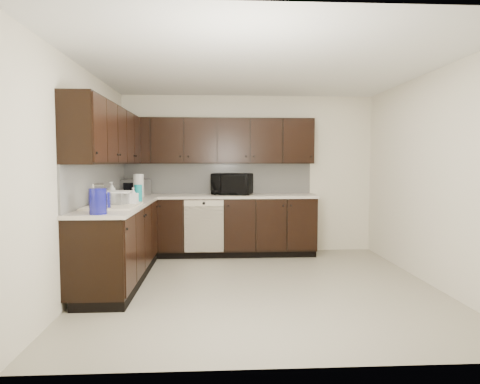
% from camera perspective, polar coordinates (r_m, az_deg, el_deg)
% --- Properties ---
extents(floor, '(4.00, 4.00, 0.00)m').
position_cam_1_polar(floor, '(5.11, 2.80, -12.41)').
color(floor, '#A6A08A').
rests_on(floor, ground).
extents(ceiling, '(4.00, 4.00, 0.00)m').
position_cam_1_polar(ceiling, '(5.01, 2.90, 16.17)').
color(ceiling, white).
rests_on(ceiling, wall_back).
extents(wall_back, '(4.00, 0.02, 2.50)m').
position_cam_1_polar(wall_back, '(6.89, 1.11, 2.40)').
color(wall_back, beige).
rests_on(wall_back, floor).
extents(wall_left, '(0.02, 4.00, 2.50)m').
position_cam_1_polar(wall_left, '(5.10, -20.13, 1.59)').
color(wall_left, beige).
rests_on(wall_left, floor).
extents(wall_right, '(0.02, 4.00, 2.50)m').
position_cam_1_polar(wall_right, '(5.48, 24.12, 1.64)').
color(wall_right, beige).
rests_on(wall_right, floor).
extents(wall_front, '(4.00, 0.02, 2.50)m').
position_cam_1_polar(wall_front, '(2.92, 6.94, 0.19)').
color(wall_front, beige).
rests_on(wall_front, floor).
extents(lower_cabinets, '(3.00, 2.80, 0.90)m').
position_cam_1_polar(lower_cabinets, '(6.09, -7.80, -5.77)').
color(lower_cabinets, black).
rests_on(lower_cabinets, floor).
extents(countertop, '(3.03, 2.83, 0.04)m').
position_cam_1_polar(countertop, '(6.02, -7.87, -1.02)').
color(countertop, beige).
rests_on(countertop, lower_cabinets).
extents(backsplash, '(3.00, 2.80, 0.48)m').
position_cam_1_polar(backsplash, '(6.24, -9.66, 1.53)').
color(backsplash, '#B0B0AC').
rests_on(backsplash, countertop).
extents(upper_cabinets, '(3.00, 2.80, 0.70)m').
position_cam_1_polar(upper_cabinets, '(6.11, -8.76, 7.02)').
color(upper_cabinets, black).
rests_on(upper_cabinets, wall_back).
extents(dishwasher, '(0.58, 0.04, 0.78)m').
position_cam_1_polar(dishwasher, '(6.35, -4.83, -4.13)').
color(dishwasher, beige).
rests_on(dishwasher, lower_cabinets).
extents(sink, '(0.54, 0.82, 0.42)m').
position_cam_1_polar(sink, '(5.03, -16.59, -2.58)').
color(sink, beige).
rests_on(sink, countertop).
extents(microwave, '(0.68, 0.54, 0.33)m').
position_cam_1_polar(microwave, '(6.64, -1.05, 1.07)').
color(microwave, black).
rests_on(microwave, countertop).
extents(soap_bottle_a, '(0.11, 0.11, 0.21)m').
position_cam_1_polar(soap_bottle_a, '(5.16, -14.02, -0.55)').
color(soap_bottle_a, gray).
rests_on(soap_bottle_a, countertop).
extents(soap_bottle_b, '(0.13, 0.13, 0.26)m').
position_cam_1_polar(soap_bottle_b, '(5.48, -16.71, -0.06)').
color(soap_bottle_b, gray).
rests_on(soap_bottle_b, countertop).
extents(toaster_oven, '(0.46, 0.41, 0.24)m').
position_cam_1_polar(toaster_oven, '(6.71, -13.77, 0.61)').
color(toaster_oven, '#A9A9AB').
rests_on(toaster_oven, countertop).
extents(storage_bin, '(0.47, 0.40, 0.16)m').
position_cam_1_polar(storage_bin, '(5.18, -16.66, -0.86)').
color(storage_bin, white).
rests_on(storage_bin, countertop).
extents(blue_pitcher, '(0.17, 0.17, 0.25)m').
position_cam_1_polar(blue_pitcher, '(4.34, -18.41, -1.18)').
color(blue_pitcher, '#101093').
rests_on(blue_pitcher, countertop).
extents(teal_tumbler, '(0.12, 0.12, 0.22)m').
position_cam_1_polar(teal_tumbler, '(5.55, -13.42, -0.18)').
color(teal_tumbler, '#0D8A91').
rests_on(teal_tumbler, countertop).
extents(paper_towel_roll, '(0.19, 0.19, 0.33)m').
position_cam_1_polar(paper_towel_roll, '(6.33, -13.38, 0.84)').
color(paper_towel_roll, silver).
rests_on(paper_towel_roll, countertop).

